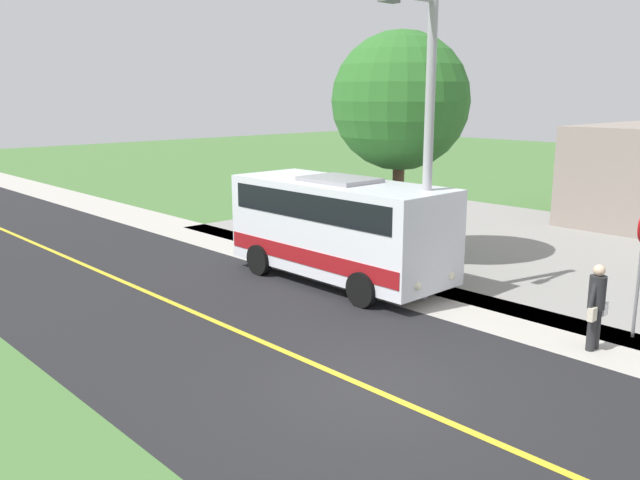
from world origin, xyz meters
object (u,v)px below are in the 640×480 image
Objects in this scene: shuttle_bus_front at (339,225)px; pedestrian_with_bags at (596,304)px; street_light_pole at (425,137)px; tree_curbside at (400,102)px.

shuttle_bus_front is 3.72× the size of pedestrian_with_bags.
street_light_pole is at bearing -91.31° from pedestrian_with_bags.
shuttle_bus_front is 3.69m from street_light_pole.
shuttle_bus_front is 7.30m from pedestrian_with_bags.
pedestrian_with_bags is 0.24× the size of street_light_pole.
pedestrian_with_bags is at bearing 88.69° from street_light_pole.
pedestrian_with_bags is at bearing 91.68° from shuttle_bus_front.
shuttle_bus_front reaches higher than pedestrian_with_bags.
pedestrian_with_bags is (-0.21, 7.27, -0.63)m from shuttle_bus_front.
shuttle_bus_front is 0.96× the size of tree_curbside.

